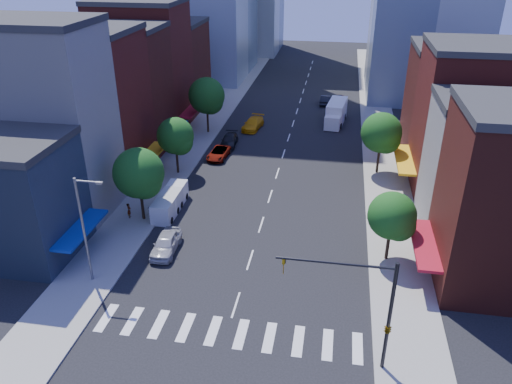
# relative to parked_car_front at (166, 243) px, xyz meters

# --- Properties ---
(ground) EXTENTS (220.00, 220.00, 0.00)m
(ground) POSITION_rel_parked_car_front_xyz_m (7.50, -6.07, -0.82)
(ground) COLOR black
(ground) RESTS_ON ground
(sidewalk_left) EXTENTS (5.00, 120.00, 0.15)m
(sidewalk_left) POSITION_rel_parked_car_front_xyz_m (-5.00, 33.93, -0.74)
(sidewalk_left) COLOR gray
(sidewalk_left) RESTS_ON ground
(sidewalk_right) EXTENTS (5.00, 120.00, 0.15)m
(sidewalk_right) POSITION_rel_parked_car_front_xyz_m (20.00, 33.93, -0.74)
(sidewalk_right) COLOR gray
(sidewalk_right) RESTS_ON ground
(crosswalk) EXTENTS (19.00, 3.00, 0.01)m
(crosswalk) POSITION_rel_parked_car_front_xyz_m (7.50, -9.07, -0.81)
(crosswalk) COLOR silver
(crosswalk) RESTS_ON ground
(bldg_left_0) EXTENTS (12.00, 8.00, 10.00)m
(bldg_left_0) POSITION_rel_parked_car_front_xyz_m (-13.50, -2.07, 4.18)
(bldg_left_0) COLOR #313E52
(bldg_left_0) RESTS_ON ground
(bldg_left_1) EXTENTS (12.00, 8.00, 18.00)m
(bldg_left_1) POSITION_rel_parked_car_front_xyz_m (-13.50, 5.93, 8.18)
(bldg_left_1) COLOR #BCB6AD
(bldg_left_1) RESTS_ON ground
(bldg_left_2) EXTENTS (12.00, 9.00, 16.00)m
(bldg_left_2) POSITION_rel_parked_car_front_xyz_m (-13.50, 14.43, 7.18)
(bldg_left_2) COLOR #5D1A16
(bldg_left_2) RESTS_ON ground
(bldg_left_3) EXTENTS (12.00, 8.00, 15.00)m
(bldg_left_3) POSITION_rel_parked_car_front_xyz_m (-13.50, 22.93, 6.68)
(bldg_left_3) COLOR #4E1B13
(bldg_left_3) RESTS_ON ground
(bldg_left_4) EXTENTS (12.00, 9.00, 17.00)m
(bldg_left_4) POSITION_rel_parked_car_front_xyz_m (-13.50, 31.43, 7.68)
(bldg_left_4) COLOR #5D1A16
(bldg_left_4) RESTS_ON ground
(bldg_left_5) EXTENTS (12.00, 10.00, 13.00)m
(bldg_left_5) POSITION_rel_parked_car_front_xyz_m (-13.50, 40.93, 5.68)
(bldg_left_5) COLOR #4E1B13
(bldg_left_5) RESTS_ON ground
(bldg_right_1) EXTENTS (12.00, 8.00, 12.00)m
(bldg_right_1) POSITION_rel_parked_car_front_xyz_m (28.50, 8.93, 5.18)
(bldg_right_1) COLOR #BCB6AD
(bldg_right_1) RESTS_ON ground
(bldg_right_2) EXTENTS (12.00, 10.00, 15.00)m
(bldg_right_2) POSITION_rel_parked_car_front_xyz_m (28.50, 17.93, 6.68)
(bldg_right_2) COLOR #5D1A16
(bldg_right_2) RESTS_ON ground
(bldg_right_3) EXTENTS (12.00, 10.00, 13.00)m
(bldg_right_3) POSITION_rel_parked_car_front_xyz_m (28.50, 27.93, 5.68)
(bldg_right_3) COLOR #4E1B13
(bldg_right_3) RESTS_ON ground
(traffic_signal) EXTENTS (7.24, 2.24, 8.00)m
(traffic_signal) POSITION_rel_parked_car_front_xyz_m (17.44, -10.57, 3.34)
(traffic_signal) COLOR black
(traffic_signal) RESTS_ON sidewalk_right
(streetlight) EXTENTS (2.25, 0.25, 9.00)m
(streetlight) POSITION_rel_parked_car_front_xyz_m (-4.31, -5.07, 4.46)
(streetlight) COLOR slate
(streetlight) RESTS_ON sidewalk_left
(tree_left_near) EXTENTS (4.80, 4.80, 7.30)m
(tree_left_near) POSITION_rel_parked_car_front_xyz_m (-3.85, 4.85, 4.05)
(tree_left_near) COLOR black
(tree_left_near) RESTS_ON sidewalk_left
(tree_left_mid) EXTENTS (4.20, 4.20, 6.65)m
(tree_left_mid) POSITION_rel_parked_car_front_xyz_m (-3.85, 15.85, 3.71)
(tree_left_mid) COLOR black
(tree_left_mid) RESTS_ON sidewalk_left
(tree_left_far) EXTENTS (5.00, 5.00, 7.75)m
(tree_left_far) POSITION_rel_parked_car_front_xyz_m (-3.85, 29.85, 4.39)
(tree_left_far) COLOR black
(tree_left_far) RESTS_ON sidewalk_left
(tree_right_near) EXTENTS (4.00, 4.00, 6.20)m
(tree_right_near) POSITION_rel_parked_car_front_xyz_m (19.15, 1.85, 3.37)
(tree_right_near) COLOR black
(tree_right_near) RESTS_ON sidewalk_right
(tree_right_far) EXTENTS (4.60, 4.60, 7.20)m
(tree_right_far) POSITION_rel_parked_car_front_xyz_m (19.15, 19.85, 4.05)
(tree_right_far) COLOR black
(tree_right_far) RESTS_ON sidewalk_right
(parked_car_front) EXTENTS (2.11, 4.86, 1.63)m
(parked_car_front) POSITION_rel_parked_car_front_xyz_m (0.00, 0.00, 0.00)
(parked_car_front) COLOR #AAAAAF
(parked_car_front) RESTS_ON ground
(parked_car_second) EXTENTS (1.87, 4.52, 1.45)m
(parked_car_second) POSITION_rel_parked_car_front_xyz_m (-2.00, 8.71, -0.09)
(parked_car_second) COLOR black
(parked_car_second) RESTS_ON ground
(parked_car_third) EXTENTS (2.45, 4.79, 1.29)m
(parked_car_third) POSITION_rel_parked_car_front_xyz_m (-0.37, 21.21, -0.17)
(parked_car_third) COLOR #999999
(parked_car_third) RESTS_ON ground
(parked_car_rear) EXTENTS (2.17, 4.86, 1.39)m
(parked_car_rear) POSITION_rel_parked_car_front_xyz_m (0.00, 25.63, -0.12)
(parked_car_rear) COLOR black
(parked_car_rear) RESTS_ON ground
(cargo_van_near) EXTENTS (1.96, 4.76, 2.03)m
(cargo_van_near) POSITION_rel_parked_car_front_xyz_m (-2.00, 6.15, 0.19)
(cargo_van_near) COLOR silver
(cargo_van_near) RESTS_ON ground
(cargo_van_far) EXTENTS (1.95, 4.67, 1.98)m
(cargo_van_far) POSITION_rel_parked_car_front_xyz_m (-2.00, 8.11, 0.16)
(cargo_van_far) COLOR white
(cargo_van_far) RESTS_ON ground
(taxi) EXTENTS (2.88, 5.61, 1.56)m
(taxi) POSITION_rel_parked_car_front_xyz_m (1.99, 32.57, -0.04)
(taxi) COLOR #EBA20C
(taxi) RESTS_ON ground
(traffic_car_oncoming) EXTENTS (1.76, 4.53, 1.47)m
(traffic_car_oncoming) POSITION_rel_parked_car_front_xyz_m (11.77, 46.60, -0.08)
(traffic_car_oncoming) COLOR black
(traffic_car_oncoming) RESTS_ON ground
(traffic_car_far) EXTENTS (1.57, 3.87, 1.32)m
(traffic_car_far) POSITION_rel_parked_car_front_xyz_m (14.11, 48.15, -0.16)
(traffic_car_far) COLOR #999999
(traffic_car_far) RESTS_ON ground
(box_truck) EXTENTS (3.18, 8.05, 3.16)m
(box_truck) POSITION_rel_parked_car_front_xyz_m (13.69, 37.22, 0.68)
(box_truck) COLOR white
(box_truck) RESTS_ON ground
(pedestrian_near) EXTENTS (0.47, 0.62, 1.52)m
(pedestrian_near) POSITION_rel_parked_car_front_xyz_m (-5.43, 4.91, 0.09)
(pedestrian_near) COLOR #999999
(pedestrian_near) RESTS_ON sidewalk_left
(pedestrian_far) EXTENTS (0.77, 0.92, 1.73)m
(pedestrian_far) POSITION_rel_parked_car_front_xyz_m (-3.00, 4.23, 0.20)
(pedestrian_far) COLOR #999999
(pedestrian_far) RESTS_ON sidewalk_left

